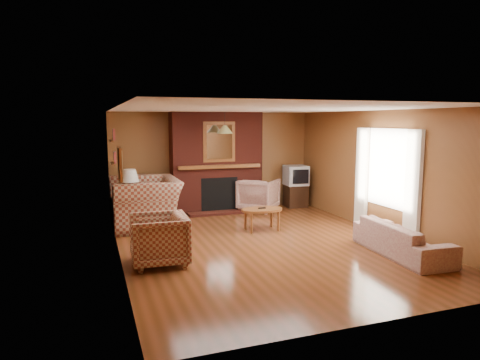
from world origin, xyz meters
name	(u,v)px	position (x,y,z in m)	size (l,w,h in m)	color
floor	(263,243)	(0.00, 0.00, 0.00)	(6.50, 6.50, 0.00)	#4D2810
ceiling	(264,109)	(0.00, 0.00, 2.40)	(6.50, 6.50, 0.00)	white
wall_back	(214,161)	(0.00, 3.25, 1.20)	(6.50, 6.50, 0.00)	brown
wall_front	(382,216)	(0.00, -3.25, 1.20)	(6.50, 6.50, 0.00)	brown
wall_left	(117,185)	(-2.50, 0.00, 1.20)	(6.50, 6.50, 0.00)	brown
wall_right	(382,172)	(2.50, 0.00, 1.20)	(6.50, 6.50, 0.00)	brown
fireplace	(217,163)	(0.00, 2.98, 1.18)	(2.20, 0.82, 2.40)	#501911
window_right	(386,177)	(2.45, -0.20, 1.13)	(0.10, 1.85, 2.00)	beige
bookshelf	(113,148)	(-2.44, 1.90, 1.67)	(0.09, 0.55, 0.71)	brown
botanical_print	(120,164)	(-2.47, -0.30, 1.55)	(0.05, 0.40, 0.50)	brown
pendant_light	(225,129)	(0.00, 2.30, 2.00)	(0.36, 0.36, 0.48)	black
plaid_loveseat	(145,202)	(-1.85, 2.00, 0.51)	(1.56, 1.36, 1.01)	maroon
plaid_armchair	(159,240)	(-1.95, -0.52, 0.39)	(0.84, 0.86, 0.78)	maroon
floral_sofa	(402,239)	(1.90, -1.37, 0.27)	(1.85, 0.72, 0.54)	#BAAE90
floral_armchair	(259,195)	(0.97, 2.67, 0.40)	(0.84, 0.87, 0.79)	#BAAE90
coffee_table	(262,211)	(0.32, 0.86, 0.39)	(0.86, 0.53, 0.47)	brown
side_table	(131,210)	(-2.10, 2.45, 0.26)	(0.40, 0.40, 0.53)	brown
table_lamp	(130,182)	(-2.10, 2.45, 0.88)	(0.38, 0.38, 0.63)	silver
tv_stand	(295,196)	(2.05, 2.80, 0.28)	(0.51, 0.47, 0.56)	black
crt_tv	(296,175)	(2.05, 2.79, 0.81)	(0.59, 0.58, 0.50)	#A5A7AD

